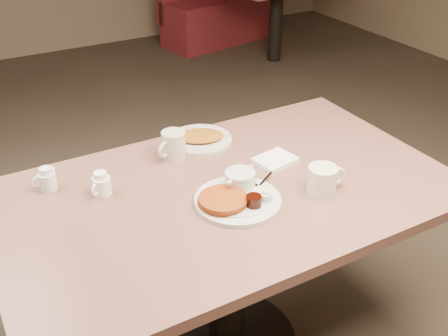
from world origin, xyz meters
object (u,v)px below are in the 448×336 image
creamer_left (101,184)px  coffee_mug_near (323,179)px  coffee_mug_far (173,145)px  main_plate (236,195)px  diner_table (227,230)px  booth_back_right (224,1)px  hash_plate (200,138)px  creamer_right (47,180)px

creamer_left → coffee_mug_near: bearing=-28.1°
coffee_mug_far → main_plate: bearing=-81.1°
diner_table → creamer_left: size_ratio=18.13×
booth_back_right → main_plate: bearing=-118.8°
diner_table → booth_back_right: size_ratio=0.91×
hash_plate → creamer_right: bearing=-175.0°
main_plate → hash_plate: (0.08, 0.42, -0.01)m
booth_back_right → coffee_mug_near: bearing=-114.7°
main_plate → creamer_right: creamer_right is taller
diner_table → coffee_mug_far: size_ratio=11.33×
hash_plate → main_plate: bearing=-101.3°
booth_back_right → creamer_right: bearing=-127.6°
creamer_left → creamer_right: size_ratio=0.93×
diner_table → creamer_left: (-0.37, 0.17, 0.21)m
diner_table → main_plate: size_ratio=4.09×
coffee_mug_far → creamer_left: coffee_mug_far is taller
coffee_mug_far → creamer_left: (-0.30, -0.11, -0.01)m
main_plate → booth_back_right: (1.94, 3.54, -0.36)m
coffee_mug_far → hash_plate: size_ratio=0.41×
coffee_mug_near → creamer_right: 0.90m
main_plate → creamer_right: (-0.51, 0.36, 0.01)m
diner_table → main_plate: 0.21m
coffee_mug_near → creamer_right: coffee_mug_near is taller
creamer_right → hash_plate: 0.59m
hash_plate → booth_back_right: size_ratio=0.20×
coffee_mug_near → hash_plate: coffee_mug_near is taller
main_plate → creamer_right: size_ratio=4.11×
main_plate → hash_plate: 0.42m
coffee_mug_far → creamer_right: coffee_mug_far is taller
diner_table → hash_plate: 0.39m
coffee_mug_near → coffee_mug_far: 0.55m
main_plate → booth_back_right: bearing=61.2°
booth_back_right → creamer_left: bearing=-125.0°
creamer_left → hash_plate: creamer_left is taller
coffee_mug_near → coffee_mug_far: (-0.33, 0.44, 0.00)m
coffee_mug_near → hash_plate: (-0.19, 0.50, -0.03)m
booth_back_right → diner_table: bearing=-119.2°
creamer_right → creamer_left: bearing=-37.8°
diner_table → coffee_mug_far: (-0.06, 0.28, 0.22)m
creamer_right → hash_plate: size_ratio=0.27×
diner_table → creamer_right: (-0.51, 0.29, 0.21)m
creamer_right → hash_plate: bearing=5.0°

